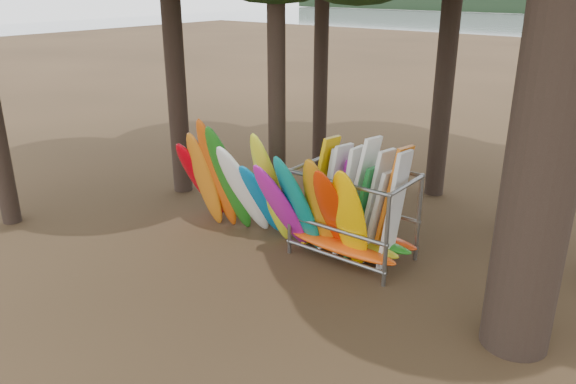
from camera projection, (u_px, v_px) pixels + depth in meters
The scene contains 3 objects.
ground at pixel (271, 279), 12.10m from camera, with size 120.00×120.00×0.00m, color #47331E.
kayak_row at pixel (262, 194), 13.24m from camera, with size 5.35×2.10×3.18m.
storage_rack at pixel (354, 217), 12.77m from camera, with size 2.82×1.50×2.87m.
Camera 1 is at (6.82, -8.19, 6.04)m, focal length 35.00 mm.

